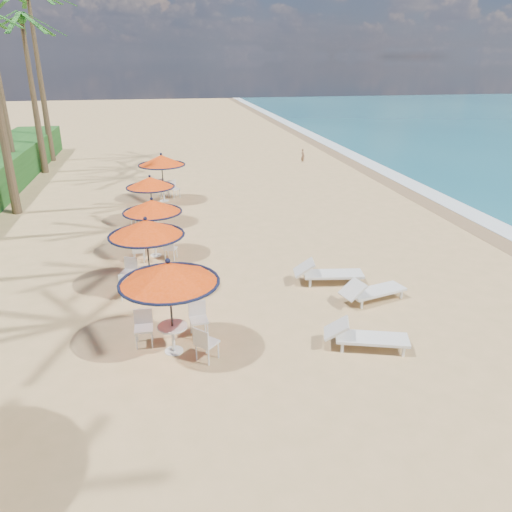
{
  "coord_description": "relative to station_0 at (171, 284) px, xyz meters",
  "views": [
    {
      "loc": [
        -4.59,
        -10.41,
        6.73
      ],
      "look_at": [
        -1.97,
        3.14,
        1.2
      ],
      "focal_mm": 35.0,
      "sensor_mm": 36.0,
      "label": 1
    }
  ],
  "objects": [
    {
      "name": "person",
      "position": [
        9.56,
        22.22,
        -1.32
      ],
      "size": [
        0.33,
        0.41,
        0.97
      ],
      "primitive_type": "imported",
      "rotation": [
        0.0,
        0.0,
        1.88
      ],
      "color": "#986D4D",
      "rests_on": "ground"
    },
    {
      "name": "station_1",
      "position": [
        -0.63,
        3.61,
        -0.07
      ],
      "size": [
        2.27,
        2.27,
        2.37
      ],
      "color": "black",
      "rests_on": "ground"
    },
    {
      "name": "station_0",
      "position": [
        0.0,
        0.0,
        0.0
      ],
      "size": [
        2.37,
        2.37,
        2.47
      ],
      "color": "black",
      "rests_on": "ground"
    },
    {
      "name": "palm_7",
      "position": [
        -7.4,
        26.06,
        8.13
      ],
      "size": [
        5.0,
        5.0,
        10.84
      ],
      "color": "brown",
      "rests_on": "ground"
    },
    {
      "name": "wetsand_band",
      "position": [
        12.93,
        9.7,
        -1.8
      ],
      "size": [
        1.4,
        140.0,
        0.02
      ],
      "primitive_type": "cube",
      "color": "olive",
      "rests_on": "ground"
    },
    {
      "name": "palm_6",
      "position": [
        -7.15,
        22.12,
        6.39
      ],
      "size": [
        5.0,
        5.0,
        8.98
      ],
      "color": "brown",
      "rests_on": "ground"
    },
    {
      "name": "lounger_far",
      "position": [
        4.88,
        3.07,
        -1.44
      ],
      "size": [
        2.27,
        1.01,
        0.79
      ],
      "rotation": [
        0.0,
        0.0,
        -0.15
      ],
      "color": "silver",
      "rests_on": "ground"
    },
    {
      "name": "station_2",
      "position": [
        -0.44,
        6.51,
        -0.21
      ],
      "size": [
        2.09,
        2.09,
        2.18
      ],
      "color": "black",
      "rests_on": "ground"
    },
    {
      "name": "lounger_mid",
      "position": [
        5.77,
        1.61,
        -1.46
      ],
      "size": [
        2.16,
        1.15,
        0.74
      ],
      "rotation": [
        0.0,
        0.0,
        0.26
      ],
      "color": "silver",
      "rests_on": "ground"
    },
    {
      "name": "station_4",
      "position": [
        0.04,
        14.07,
        -0.05
      ],
      "size": [
        2.31,
        2.38,
        2.4
      ],
      "color": "black",
      "rests_on": "ground"
    },
    {
      "name": "ground",
      "position": [
        4.53,
        -0.3,
        -1.8
      ],
      "size": [
        160.0,
        160.0,
        0.0
      ],
      "primitive_type": "plane",
      "color": "tan",
      "rests_on": "ground"
    },
    {
      "name": "lounger_near",
      "position": [
        4.56,
        -0.76,
        -1.46
      ],
      "size": [
        2.16,
        1.24,
        0.74
      ],
      "rotation": [
        0.0,
        0.0,
        -0.31
      ],
      "color": "silver",
      "rests_on": "ground"
    },
    {
      "name": "foam_strip",
      "position": [
        13.83,
        9.7,
        -1.8
      ],
      "size": [
        1.2,
        140.0,
        0.04
      ],
      "primitive_type": "cube",
      "color": "white",
      "rests_on": "ground"
    },
    {
      "name": "station_3",
      "position": [
        -0.57,
        10.38,
        -0.24
      ],
      "size": [
        2.05,
        2.05,
        2.14
      ],
      "color": "black",
      "rests_on": "ground"
    }
  ]
}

